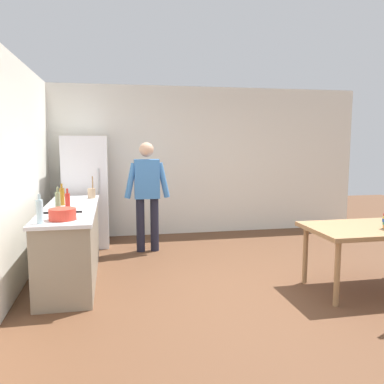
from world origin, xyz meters
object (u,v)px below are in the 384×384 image
at_px(utensil_jar, 92,193).
at_px(bottle_sauce_red, 68,200).
at_px(bottle_vinegar_tall, 58,204).
at_px(dining_table, 369,233).
at_px(refrigerator, 86,191).
at_px(bottle_water_clear, 40,211).
at_px(person, 147,189).
at_px(bottle_oil_amber, 62,196).
at_px(cooking_pot, 62,214).

height_order(utensil_jar, bottle_sauce_red, utensil_jar).
bearing_deg(utensil_jar, bottle_vinegar_tall, -102.63).
height_order(dining_table, bottle_vinegar_tall, bottle_vinegar_tall).
bearing_deg(refrigerator, utensil_jar, -80.86).
bearing_deg(dining_table, bottle_sauce_red, 162.37).
xyz_separation_m(dining_table, bottle_water_clear, (-3.59, 0.16, 0.35)).
relative_size(person, bottle_oil_amber, 6.07).
xyz_separation_m(dining_table, utensil_jar, (-3.17, 1.89, 0.31)).
distance_m(person, bottle_sauce_red, 1.51).
height_order(refrigerator, bottle_vinegar_tall, refrigerator).
bearing_deg(utensil_jar, bottle_water_clear, -103.54).
xyz_separation_m(refrigerator, person, (0.95, -0.55, 0.08)).
xyz_separation_m(cooking_pot, utensil_jar, (0.22, 1.58, 0.02)).
relative_size(refrigerator, bottle_water_clear, 6.00).
bearing_deg(cooking_pot, bottle_oil_amber, 96.86).
bearing_deg(utensil_jar, refrigerator, 99.14).
xyz_separation_m(person, bottle_oil_amber, (-1.16, -0.83, 0.04)).
height_order(refrigerator, bottle_sauce_red, refrigerator).
bearing_deg(dining_table, refrigerator, 140.71).
distance_m(refrigerator, bottle_water_clear, 2.56).
bearing_deg(bottle_sauce_red, bottle_oil_amber, 112.04).
relative_size(bottle_oil_amber, bottle_sauce_red, 1.17).
xyz_separation_m(utensil_jar, bottle_oil_amber, (-0.34, -0.58, 0.04)).
distance_m(dining_table, utensil_jar, 3.71).
height_order(bottle_oil_amber, bottle_vinegar_tall, bottle_vinegar_tall).
distance_m(bottle_sauce_red, bottle_vinegar_tall, 0.52).
height_order(cooking_pot, bottle_vinegar_tall, bottle_vinegar_tall).
relative_size(dining_table, bottle_oil_amber, 5.00).
xyz_separation_m(dining_table, bottle_oil_amber, (-3.51, 1.31, 0.34)).
distance_m(dining_table, bottle_sauce_red, 3.60).
xyz_separation_m(utensil_jar, bottle_water_clear, (-0.42, -1.74, 0.05)).
distance_m(refrigerator, person, 1.10).
xyz_separation_m(dining_table, bottle_sauce_red, (-3.42, 1.09, 0.32)).
distance_m(dining_table, bottle_oil_amber, 3.76).
bearing_deg(bottle_water_clear, refrigerator, 83.53).
bearing_deg(bottle_oil_amber, dining_table, -20.51).
distance_m(utensil_jar, bottle_sauce_red, 0.84).
height_order(refrigerator, bottle_oil_amber, refrigerator).
bearing_deg(dining_table, bottle_vinegar_tall, 170.64).
bearing_deg(cooking_pot, bottle_vinegar_tall, 106.31).
relative_size(refrigerator, bottle_vinegar_tall, 5.62).
height_order(bottle_oil_amber, bottle_water_clear, bottle_water_clear).
height_order(person, bottle_water_clear, person).
bearing_deg(bottle_vinegar_tall, dining_table, -9.36).
height_order(bottle_water_clear, bottle_vinegar_tall, bottle_vinegar_tall).
bearing_deg(bottle_sauce_red, person, 44.75).
bearing_deg(person, cooking_pot, -119.60).
bearing_deg(bottle_water_clear, person, 58.09).
height_order(cooking_pot, bottle_sauce_red, bottle_sauce_red).
distance_m(utensil_jar, bottle_vinegar_tall, 1.36).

